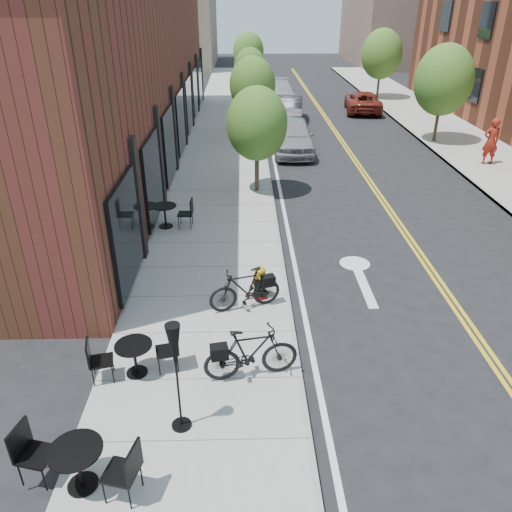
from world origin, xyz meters
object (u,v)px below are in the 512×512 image
object	(u,v)px
fire_hydrant	(260,283)
patio_umbrella	(175,356)
bistro_set_b	(135,355)
bistro_set_a	(78,462)
bistro_set_c	(165,213)
parked_car_a	(293,136)
parked_car_b	(289,110)
pedestrian	(491,141)
parked_car_far	(363,102)
bicycle_right	(251,353)
bicycle_left	(245,289)
parked_car_c	(280,91)

from	to	relation	value
fire_hydrant	patio_umbrella	bearing A→B (deg)	-123.37
bistro_set_b	bistro_set_a	bearing A→B (deg)	-110.90
bistro_set_c	parked_car_a	xyz separation A→B (m)	(4.86, 8.79, 0.19)
parked_car_b	pedestrian	distance (m)	11.88
patio_umbrella	parked_car_far	size ratio (longest dim) A/B	0.46
bicycle_right	parked_car_far	world-z (taller)	parked_car_far
bistro_set_a	parked_car_b	xyz separation A→B (m)	(5.18, 24.68, 0.11)
parked_car_a	pedestrian	xyz separation A→B (m)	(8.31, -2.40, 0.32)
bistro_set_b	parked_car_far	xyz separation A→B (m)	(9.83, 25.01, 0.07)
parked_car_a	pedestrian	size ratio (longest dim) A/B	2.34
bicycle_left	bistro_set_a	distance (m)	5.37
patio_umbrella	pedestrian	xyz separation A→B (m)	(11.79, 14.74, -0.52)
patio_umbrella	parked_car_c	xyz separation A→B (m)	(3.82, 30.59, -0.98)
fire_hydrant	parked_car_b	bearing A→B (deg)	69.63
patio_umbrella	parked_car_b	distance (m)	23.87
bicycle_right	bistro_set_a	size ratio (longest dim) A/B	0.97
bistro_set_c	patio_umbrella	bearing A→B (deg)	-77.09
parked_car_c	bistro_set_b	bearing A→B (deg)	-99.26
bicycle_right	patio_umbrella	xyz separation A→B (m)	(-1.22, -1.24, 0.96)
bistro_set_b	bistro_set_c	xyz separation A→B (m)	(-0.37, 6.98, 0.02)
bicycle_left	parked_car_c	xyz separation A→B (m)	(2.70, 26.96, 0.01)
bistro_set_b	parked_car_a	bearing A→B (deg)	61.00
bicycle_right	bistro_set_a	distance (m)	3.51
parked_car_b	parked_car_far	distance (m)	5.75
fire_hydrant	pedestrian	bearing A→B (deg)	32.39
parked_car_b	bicycle_right	bearing A→B (deg)	-90.51
patio_umbrella	bicycle_right	bearing A→B (deg)	45.48
bicycle_right	bistro_set_a	xyz separation A→B (m)	(-2.58, -2.38, -0.05)
bistro_set_b	parked_car_far	distance (m)	26.88
parked_car_far	parked_car_a	bearing A→B (deg)	67.28
bistro_set_c	pedestrian	bearing A→B (deg)	29.37
bistro_set_c	fire_hydrant	bearing A→B (deg)	-52.53
parked_car_far	bistro_set_c	bearing A→B (deg)	67.79
bicycle_right	parked_car_a	distance (m)	16.07
fire_hydrant	bistro_set_c	distance (m)	5.13
bicycle_left	pedestrian	world-z (taller)	pedestrian
bistro_set_c	pedestrian	size ratio (longest dim) A/B	0.89
parked_car_a	pedestrian	distance (m)	8.66
bistro_set_b	bistro_set_c	bearing A→B (deg)	79.91
parked_car_far	bistro_set_b	bearing A→B (deg)	75.82
fire_hydrant	patio_umbrella	xyz separation A→B (m)	(-1.48, -4.10, 1.11)
bicycle_left	parked_car_a	world-z (taller)	parked_car_a
fire_hydrant	patio_umbrella	distance (m)	4.50
bistro_set_b	parked_car_b	size ratio (longest dim) A/B	0.39
bicycle_left	parked_car_b	bearing A→B (deg)	155.57
bistro_set_b	bistro_set_c	world-z (taller)	bistro_set_c
bistro_set_a	pedestrian	xyz separation A→B (m)	(13.15, 15.88, 0.49)
bistro_set_a	parked_car_b	bearing A→B (deg)	92.38
bistro_set_a	parked_car_a	distance (m)	18.92
bicycle_left	parked_car_a	distance (m)	13.73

